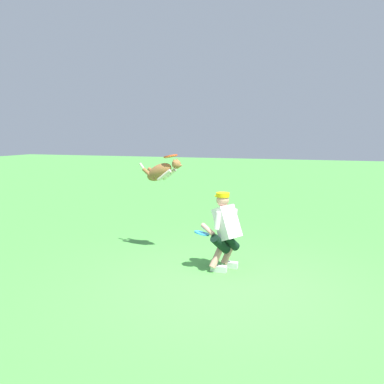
# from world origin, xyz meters

# --- Properties ---
(ground_plane) EXTENTS (60.00, 60.00, 0.00)m
(ground_plane) POSITION_xyz_m (0.00, 0.00, 0.00)
(ground_plane) COLOR #4D9F44
(person) EXTENTS (0.70, 0.64, 1.29)m
(person) POSITION_xyz_m (0.19, -0.71, 0.70)
(person) COLOR silver
(person) RESTS_ON ground_plane
(dog) EXTENTS (0.98, 0.39, 0.53)m
(dog) POSITION_xyz_m (1.61, -1.40, 1.54)
(dog) COLOR olive
(frisbee_flying) EXTENTS (0.37, 0.37, 0.11)m
(frisbee_flying) POSITION_xyz_m (1.41, -1.38, 1.83)
(frisbee_flying) COLOR #E54519
(frisbee_held) EXTENTS (0.29, 0.29, 0.10)m
(frisbee_held) POSITION_xyz_m (0.57, -0.65, 0.61)
(frisbee_held) COLOR #3197DA
(frisbee_held) RESTS_ON person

